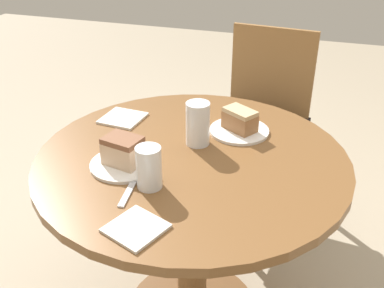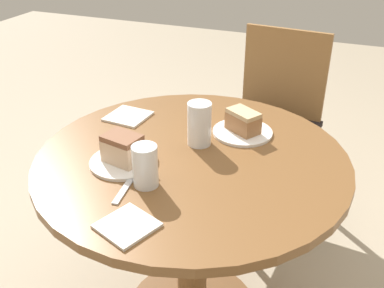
# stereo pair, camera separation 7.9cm
# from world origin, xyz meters

# --- Properties ---
(table) EXTENTS (0.98, 0.98, 0.71)m
(table) POSITION_xyz_m (0.00, 0.00, 0.54)
(table) COLOR brown
(table) RESTS_ON ground_plane
(chair) EXTENTS (0.46, 0.44, 0.89)m
(chair) POSITION_xyz_m (0.09, 0.82, 0.48)
(chair) COLOR olive
(chair) RESTS_ON ground_plane
(plate_near) EXTENTS (0.21, 0.21, 0.01)m
(plate_near) POSITION_xyz_m (-0.17, -0.12, 0.72)
(plate_near) COLOR white
(plate_near) RESTS_ON table
(plate_far) EXTENTS (0.20, 0.20, 0.01)m
(plate_far) POSITION_xyz_m (0.11, 0.20, 0.72)
(plate_far) COLOR white
(plate_far) RESTS_ON table
(cake_slice_near) EXTENTS (0.12, 0.10, 0.09)m
(cake_slice_near) POSITION_xyz_m (-0.17, -0.12, 0.76)
(cake_slice_near) COLOR beige
(cake_slice_near) RESTS_ON plate_near
(cake_slice_far) EXTENTS (0.13, 0.12, 0.07)m
(cake_slice_far) POSITION_xyz_m (0.11, 0.20, 0.76)
(cake_slice_far) COLOR #9E6B42
(cake_slice_far) RESTS_ON plate_far
(glass_lemonade) EXTENTS (0.08, 0.08, 0.14)m
(glass_lemonade) POSITION_xyz_m (-0.01, 0.08, 0.78)
(glass_lemonade) COLOR silver
(glass_lemonade) RESTS_ON table
(glass_water) EXTENTS (0.07, 0.07, 0.12)m
(glass_water) POSITION_xyz_m (-0.06, -0.20, 0.77)
(glass_water) COLOR silver
(glass_water) RESTS_ON table
(napkin_stack) EXTENTS (0.15, 0.15, 0.01)m
(napkin_stack) POSITION_xyz_m (-0.32, 0.17, 0.72)
(napkin_stack) COLOR silver
(napkin_stack) RESTS_ON table
(fork) EXTENTS (0.04, 0.17, 0.00)m
(fork) POSITION_xyz_m (-0.11, -0.23, 0.72)
(fork) COLOR silver
(fork) RESTS_ON table
(napkin_side) EXTENTS (0.16, 0.16, 0.01)m
(napkin_side) POSITION_xyz_m (-0.02, -0.38, 0.72)
(napkin_side) COLOR silver
(napkin_side) RESTS_ON table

